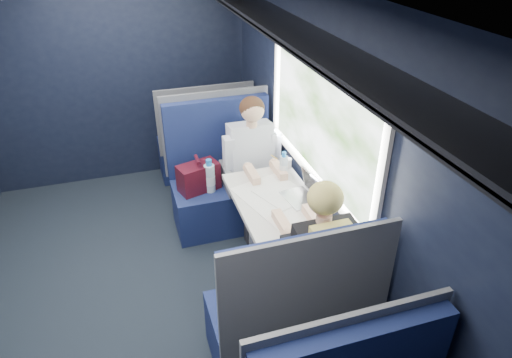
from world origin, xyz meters
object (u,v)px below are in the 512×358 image
object	(u,v)px
table	(272,207)
woman	(317,255)
laptop	(306,192)
man	(254,160)
seat_bay_far	(289,315)
seat_row_front	(204,144)
cup	(288,163)
seat_bay_near	(223,183)
bottle_small	(284,166)

from	to	relation	value
table	woman	bearing A→B (deg)	-84.55
laptop	man	bearing A→B (deg)	104.00
seat_bay_far	seat_row_front	size ratio (longest dim) A/B	1.09
seat_bay_far	seat_row_front	world-z (taller)	seat_bay_far
man	laptop	distance (m)	0.79
woman	laptop	xyz separation A→B (m)	(0.19, 0.65, 0.07)
cup	table	bearing A→B (deg)	-124.07
seat_bay_near	cup	bearing A→B (deg)	-40.90
laptop	bottle_small	distance (m)	0.38
seat_bay_near	laptop	xyz separation A→B (m)	(0.45, -0.93, 0.38)
seat_bay_near	seat_bay_far	size ratio (longest dim) A/B	1.00
seat_bay_near	woman	distance (m)	1.63
seat_bay_far	seat_bay_near	bearing A→B (deg)	90.50
woman	laptop	world-z (taller)	woman
seat_bay_far	laptop	xyz separation A→B (m)	(0.44, 0.81, 0.39)
table	seat_bay_near	world-z (taller)	seat_bay_near
seat_bay_far	bottle_small	distance (m)	1.32
woman	cup	xyz separation A→B (m)	(0.23, 1.15, 0.06)
table	bottle_small	xyz separation A→B (m)	(0.21, 0.31, 0.18)
laptop	bottle_small	size ratio (longest dim) A/B	1.38
laptop	woman	bearing A→B (deg)	-106.35
seat_bay_far	laptop	size ratio (longest dim) A/B	3.94
table	cup	world-z (taller)	cup
table	man	world-z (taller)	man
seat_row_front	man	bearing A→B (deg)	-77.17
bottle_small	woman	bearing A→B (deg)	-97.96
table	seat_row_front	bearing A→B (deg)	95.80
table	man	bearing A→B (deg)	84.48
seat_row_front	seat_bay_far	bearing A→B (deg)	-90.00
man	table	bearing A→B (deg)	-95.52
seat_bay_far	bottle_small	xyz separation A→B (m)	(0.39, 1.19, 0.43)
seat_bay_near	cup	distance (m)	0.75
woman	cup	bearing A→B (deg)	78.67
seat_bay_near	seat_bay_far	world-z (taller)	same
seat_row_front	cup	size ratio (longest dim) A/B	13.01
man	laptop	xyz separation A→B (m)	(0.19, -0.76, 0.08)
seat_row_front	bottle_small	xyz separation A→B (m)	(0.39, -1.49, 0.43)
table	seat_bay_near	size ratio (longest dim) A/B	0.79
table	seat_row_front	world-z (taller)	seat_row_front
seat_bay_near	man	world-z (taller)	man
seat_row_front	cup	bearing A→B (deg)	-70.51
man	woman	distance (m)	1.41
man	seat_bay_far	bearing A→B (deg)	-99.03
man	seat_bay_near	bearing A→B (deg)	147.30
man	cup	xyz separation A→B (m)	(0.23, -0.26, 0.07)
man	woman	xyz separation A→B (m)	(0.00, -1.41, 0.01)
bottle_small	table	bearing A→B (deg)	-124.05
bottle_small	laptop	bearing A→B (deg)	-82.77
woman	seat_bay_far	bearing A→B (deg)	-146.18
laptop	cup	distance (m)	0.50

